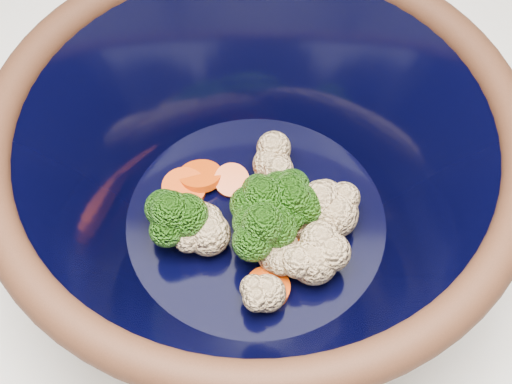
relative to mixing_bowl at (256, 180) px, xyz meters
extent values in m
cylinder|color=black|center=(0.00, 0.00, -0.08)|extent=(0.20, 0.20, 0.01)
torus|color=black|center=(0.00, 0.00, 0.05)|extent=(0.34, 0.34, 0.02)
cylinder|color=black|center=(0.00, 0.00, -0.05)|extent=(0.19, 0.19, 0.00)
cylinder|color=#608442|center=(0.00, 0.00, -0.04)|extent=(0.01, 0.01, 0.02)
ellipsoid|color=#306513|center=(0.00, 0.00, -0.02)|extent=(0.04, 0.04, 0.04)
cylinder|color=#608442|center=(-0.06, -0.02, -0.04)|extent=(0.01, 0.01, 0.02)
ellipsoid|color=#306513|center=(-0.06, -0.02, -0.01)|extent=(0.04, 0.04, 0.04)
cylinder|color=#608442|center=(0.01, -0.03, -0.04)|extent=(0.01, 0.01, 0.02)
ellipsoid|color=#306513|center=(0.01, -0.03, -0.01)|extent=(0.04, 0.04, 0.04)
cylinder|color=#608442|center=(0.02, 0.00, -0.04)|extent=(0.01, 0.01, 0.02)
ellipsoid|color=#306513|center=(0.02, 0.00, -0.02)|extent=(0.04, 0.04, 0.03)
cylinder|color=#608442|center=(0.02, 0.00, -0.04)|extent=(0.01, 0.01, 0.02)
ellipsoid|color=#306513|center=(0.02, 0.00, -0.02)|extent=(0.04, 0.04, 0.03)
cylinder|color=#608442|center=(0.03, 0.00, -0.04)|extent=(0.01, 0.01, 0.02)
ellipsoid|color=#306513|center=(0.03, 0.00, -0.02)|extent=(0.04, 0.04, 0.03)
sphere|color=beige|center=(-0.03, -0.02, -0.03)|extent=(0.03, 0.03, 0.03)
sphere|color=beige|center=(0.05, 0.00, -0.03)|extent=(0.03, 0.03, 0.03)
sphere|color=beige|center=(0.01, 0.04, -0.03)|extent=(0.03, 0.03, 0.03)
sphere|color=beige|center=(0.04, -0.04, -0.03)|extent=(0.03, 0.03, 0.03)
sphere|color=beige|center=(-0.04, -0.02, -0.04)|extent=(0.03, 0.03, 0.03)
sphere|color=beige|center=(0.02, -0.01, -0.04)|extent=(0.03, 0.03, 0.03)
sphere|color=beige|center=(0.01, -0.06, -0.04)|extent=(0.03, 0.03, 0.03)
sphere|color=beige|center=(0.01, -0.04, -0.04)|extent=(0.03, 0.03, 0.03)
sphere|color=beige|center=(0.01, 0.00, -0.04)|extent=(0.03, 0.03, 0.03)
cylinder|color=red|center=(-0.05, 0.02, -0.04)|extent=(0.03, 0.03, 0.01)
cylinder|color=red|center=(0.03, -0.02, -0.04)|extent=(0.03, 0.03, 0.01)
cylinder|color=red|center=(-0.02, 0.03, -0.04)|extent=(0.03, 0.03, 0.01)
cylinder|color=red|center=(0.00, 0.01, -0.04)|extent=(0.03, 0.03, 0.01)
cylinder|color=red|center=(0.01, -0.06, -0.04)|extent=(0.03, 0.03, 0.01)
cylinder|color=red|center=(-0.04, 0.03, -0.04)|extent=(0.03, 0.03, 0.01)
camera|label=1|loc=(0.01, -0.27, 0.39)|focal=50.00mm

